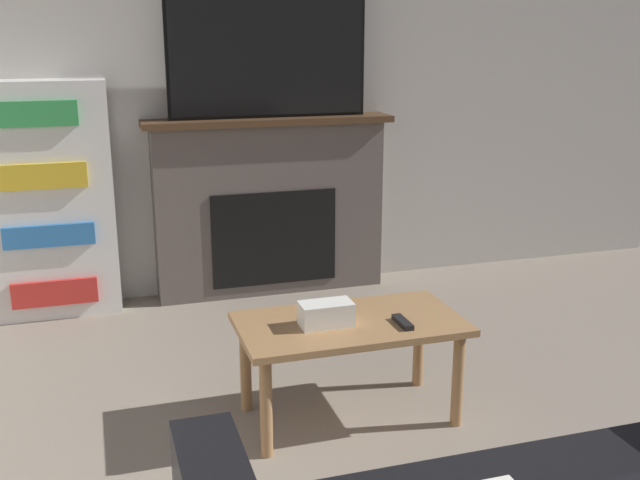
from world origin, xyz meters
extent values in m
cube|color=beige|center=(0.00, 4.16, 1.35)|extent=(6.51, 0.06, 2.70)
cube|color=#605651|center=(0.27, 4.02, 0.54)|extent=(1.45, 0.22, 1.08)
cube|color=black|center=(0.27, 3.91, 0.38)|extent=(0.80, 0.01, 0.60)
cube|color=#4C331E|center=(0.27, 4.00, 1.10)|extent=(1.55, 0.28, 0.04)
cube|color=black|center=(0.27, 4.00, 1.48)|extent=(1.22, 0.03, 0.72)
cube|color=black|center=(0.27, 3.99, 1.48)|extent=(1.19, 0.01, 0.68)
cube|color=#A87A4C|center=(0.20, 2.29, 0.44)|extent=(0.95, 0.52, 0.03)
cylinder|color=#A87A4C|center=(-0.22, 2.09, 0.21)|extent=(0.05, 0.05, 0.42)
cylinder|color=#A87A4C|center=(0.62, 2.09, 0.21)|extent=(0.05, 0.05, 0.42)
cylinder|color=#A87A4C|center=(-0.22, 2.49, 0.21)|extent=(0.05, 0.05, 0.42)
cylinder|color=#A87A4C|center=(0.62, 2.49, 0.21)|extent=(0.05, 0.05, 0.42)
cube|color=white|center=(0.09, 2.27, 0.50)|extent=(0.22, 0.12, 0.10)
cube|color=black|center=(0.40, 2.18, 0.46)|extent=(0.04, 0.15, 0.02)
cube|color=white|center=(-1.06, 4.00, 0.69)|extent=(0.74, 0.26, 1.37)
cube|color=red|center=(-1.06, 3.86, 0.17)|extent=(0.48, 0.03, 0.15)
cube|color=#2D70B7|center=(-1.06, 3.86, 0.52)|extent=(0.50, 0.03, 0.13)
cube|color=gold|center=(-1.06, 3.86, 0.86)|extent=(0.47, 0.03, 0.14)
cube|color=green|center=(-1.06, 3.86, 1.20)|extent=(0.43, 0.03, 0.14)
camera|label=1|loc=(-0.79, -0.50, 1.64)|focal=42.00mm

